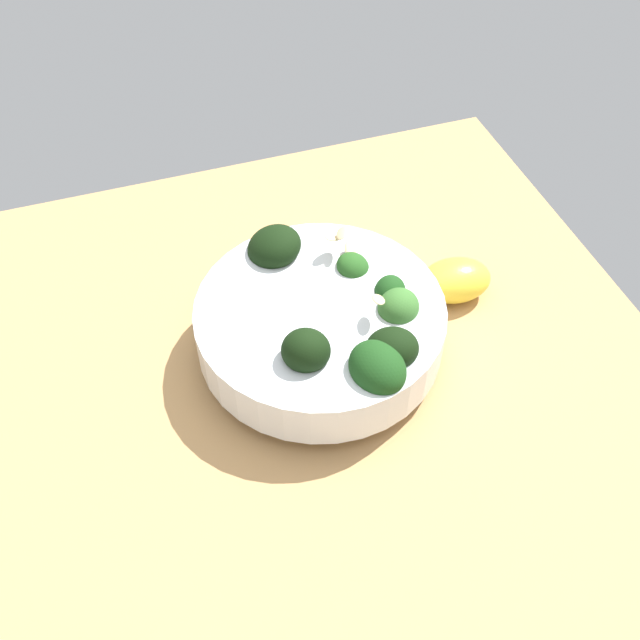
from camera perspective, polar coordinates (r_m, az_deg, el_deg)
The scene contains 3 objects.
ground_plane at distance 61.67cm, azimuth -1.28°, elevation -6.74°, with size 62.46×62.46×4.46cm, color tan.
bowl_of_broccoli at distance 59.43cm, azimuth 0.24°, elevation -0.24°, with size 20.34×21.64×8.75cm.
lemon_wedge at distance 66.45cm, azimuth 10.54°, elevation 3.08°, with size 6.50×4.52×3.78cm, color yellow.
Camera 1 is at (9.78, 33.60, 48.55)cm, focal length 40.87 mm.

